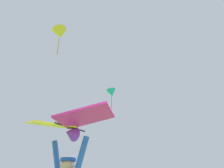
# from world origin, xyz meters

# --- Properties ---
(held_stunt_kite) EXTENTS (1.85, 1.04, 0.41)m
(held_stunt_kite) POSITION_xyz_m (-0.37, -0.38, 2.14)
(held_stunt_kite) COLOR black
(distant_kite_yellow_high_right) EXTENTS (1.97, 1.85, 3.01)m
(distant_kite_yellow_high_right) POSITION_xyz_m (-10.02, 8.19, 13.95)
(distant_kite_yellow_high_right) COLOR yellow
(distant_kite_teal_low_right) EXTENTS (1.49, 1.44, 2.28)m
(distant_kite_teal_low_right) POSITION_xyz_m (-8.74, 15.35, 10.44)
(distant_kite_teal_low_right) COLOR #19B2AD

